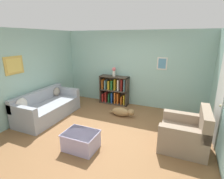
{
  "coord_description": "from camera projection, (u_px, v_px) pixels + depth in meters",
  "views": [
    {
      "loc": [
        1.71,
        -3.63,
        2.36
      ],
      "look_at": [
        0.0,
        0.4,
        1.05
      ],
      "focal_mm": 28.0,
      "sensor_mm": 36.0,
      "label": 1
    }
  ],
  "objects": [
    {
      "name": "recliner_chair",
      "position": [
        186.0,
        134.0,
        3.84
      ],
      "size": [
        0.97,
        0.98,
        0.93
      ],
      "color": "gray",
      "rests_on": "ground_plane"
    },
    {
      "name": "dog",
      "position": [
        122.0,
        112.0,
        5.41
      ],
      "size": [
        0.86,
        0.25,
        0.28
      ],
      "color": "#9E7A4C",
      "rests_on": "ground_plane"
    },
    {
      "name": "ground_plane",
      "position": [
        106.0,
        132.0,
        4.52
      ],
      "size": [
        14.0,
        14.0,
        0.0
      ],
      "primitive_type": "plane",
      "color": "brown"
    },
    {
      "name": "wall_left",
      "position": [
        26.0,
        75.0,
        5.1
      ],
      "size": [
        0.13,
        5.0,
        2.6
      ],
      "color": "#93BCB2",
      "rests_on": "ground_plane"
    },
    {
      "name": "coffee_table",
      "position": [
        81.0,
        140.0,
        3.8
      ],
      "size": [
        0.72,
        0.56,
        0.39
      ],
      "color": "#ADA3CC",
      "rests_on": "ground_plane"
    },
    {
      "name": "bookshelf",
      "position": [
        115.0,
        91.0,
        6.38
      ],
      "size": [
        1.05,
        0.34,
        1.04
      ],
      "color": "#42382D",
      "rests_on": "ground_plane"
    },
    {
      "name": "vase",
      "position": [
        114.0,
        71.0,
        6.17
      ],
      "size": [
        0.14,
        0.14,
        0.32
      ],
      "color": "silver",
      "rests_on": "bookshelf"
    },
    {
      "name": "wall_back",
      "position": [
        133.0,
        69.0,
        6.13
      ],
      "size": [
        5.6,
        0.13,
        2.6
      ],
      "color": "#93BCB2",
      "rests_on": "ground_plane"
    },
    {
      "name": "couch",
      "position": [
        47.0,
        108.0,
        5.32
      ],
      "size": [
        0.92,
        2.0,
        0.81
      ],
      "color": "#9399A3",
      "rests_on": "ground_plane"
    }
  ]
}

